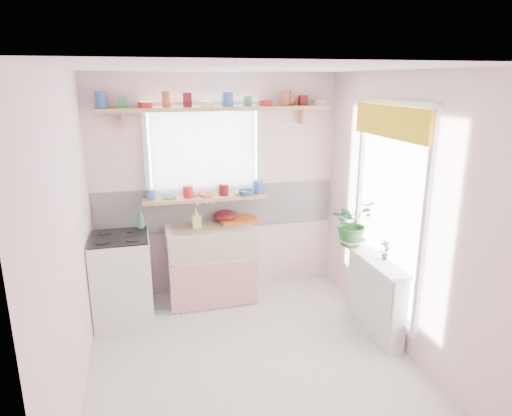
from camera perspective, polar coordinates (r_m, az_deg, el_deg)
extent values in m
plane|color=silver|center=(4.29, -0.54, -18.56)|extent=(3.20, 3.20, 0.00)
plane|color=white|center=(3.54, -0.65, 17.06)|extent=(3.20, 3.20, 0.00)
plane|color=#FFD5D9|center=(5.24, -4.84, 2.82)|extent=(2.80, 0.00, 2.80)
plane|color=#FFD5D9|center=(2.34, 9.27, -14.43)|extent=(2.80, 0.00, 2.80)
plane|color=#FFD5D9|center=(3.67, -22.35, -4.04)|extent=(0.00, 3.20, 3.20)
plane|color=#FFD5D9|center=(4.28, 17.93, -0.90)|extent=(0.00, 3.20, 3.20)
cube|color=white|center=(5.29, -4.75, 0.14)|extent=(2.74, 0.03, 0.50)
cube|color=#C6808E|center=(5.34, -4.70, -1.93)|extent=(2.74, 0.02, 0.12)
cube|color=white|center=(5.14, -6.59, 7.05)|extent=(1.20, 0.01, 1.00)
cube|color=white|center=(5.08, -6.49, 6.95)|extent=(1.15, 0.02, 0.95)
cube|color=white|center=(4.44, 16.52, -0.19)|extent=(0.01, 1.10, 1.90)
cube|color=yellow|center=(4.25, 16.37, 10.29)|extent=(0.03, 1.20, 0.28)
cube|color=white|center=(5.25, -5.65, -8.43)|extent=(0.85, 0.55, 0.55)
cube|color=#C53A3A|center=(5.00, -5.13, -9.71)|extent=(0.95, 0.02, 0.53)
cube|color=beige|center=(5.09, -5.78, -4.06)|extent=(0.95, 0.55, 0.30)
cylinder|color=silver|center=(5.21, -6.33, 0.99)|extent=(0.03, 0.22, 0.03)
cube|color=white|center=(4.91, -16.37, -8.58)|extent=(0.58, 0.58, 0.90)
cube|color=black|center=(4.74, -16.79, -3.56)|extent=(0.56, 0.56, 0.02)
cylinder|color=black|center=(4.62, -18.59, -4.05)|extent=(0.14, 0.14, 0.01)
cylinder|color=black|center=(4.60, -15.11, -3.83)|extent=(0.14, 0.14, 0.01)
cylinder|color=black|center=(4.88, -18.40, -2.97)|extent=(0.14, 0.14, 0.01)
cylinder|color=black|center=(4.87, -15.11, -2.75)|extent=(0.14, 0.14, 0.01)
cube|color=white|center=(4.70, 14.67, -10.59)|extent=(0.15, 0.90, 0.75)
cube|color=white|center=(4.53, 14.67, -6.27)|extent=(0.22, 0.95, 0.03)
cube|color=tan|center=(5.13, -6.23, 1.23)|extent=(1.40, 0.22, 0.04)
cube|color=tan|center=(4.99, -4.81, 12.27)|extent=(2.52, 0.24, 0.04)
cylinder|color=#3359A5|center=(4.92, -18.82, 12.40)|extent=(0.11, 0.11, 0.12)
cylinder|color=#3F7F4C|center=(4.91, -16.27, 12.60)|extent=(0.11, 0.11, 0.12)
cylinder|color=red|center=(4.92, -13.69, 12.42)|extent=(0.11, 0.11, 0.06)
cylinder|color=#A55133|center=(4.92, -11.15, 12.92)|extent=(0.11, 0.11, 0.12)
cylinder|color=#590F14|center=(4.94, -8.61, 13.05)|extent=(0.11, 0.11, 0.12)
cylinder|color=silver|center=(4.97, -6.07, 12.80)|extent=(0.11, 0.11, 0.06)
cylinder|color=#3359A5|center=(5.01, -3.59, 13.22)|extent=(0.11, 0.11, 0.12)
cylinder|color=#3F7F4C|center=(5.05, -1.14, 13.27)|extent=(0.11, 0.11, 0.12)
cylinder|color=red|center=(5.11, 1.26, 12.96)|extent=(0.11, 0.11, 0.06)
cylinder|color=#A55133|center=(5.17, 3.62, 13.30)|extent=(0.11, 0.11, 0.12)
cylinder|color=#590F14|center=(5.24, 5.91, 13.28)|extent=(0.11, 0.11, 0.12)
cylinder|color=silver|center=(5.32, 8.12, 12.93)|extent=(0.11, 0.11, 0.06)
cylinder|color=#3359A5|center=(5.06, -13.21, 1.64)|extent=(0.11, 0.11, 0.12)
cylinder|color=#3F7F4C|center=(5.07, -10.88, 1.80)|extent=(0.11, 0.11, 0.12)
cylinder|color=red|center=(5.09, -8.55, 1.62)|extent=(0.11, 0.11, 0.06)
cylinder|color=#A55133|center=(5.11, -6.26, 2.10)|extent=(0.11, 0.11, 0.12)
cylinder|color=#590F14|center=(5.14, -3.98, 2.24)|extent=(0.11, 0.11, 0.12)
cylinder|color=silver|center=(5.19, -1.73, 2.06)|extent=(0.11, 0.11, 0.06)
cylinder|color=#3359A5|center=(5.23, 0.47, 2.52)|extent=(0.11, 0.11, 0.12)
cube|color=#CB4E12|center=(5.25, -2.32, -1.42)|extent=(0.44, 0.34, 0.04)
ellipsoid|color=#500D16|center=(5.24, -3.88, -0.96)|extent=(0.31, 0.31, 0.13)
imported|color=#266027|center=(4.75, 11.93, -1.79)|extent=(0.54, 0.50, 0.48)
imported|color=silver|center=(4.81, 11.79, -4.13)|extent=(0.32, 0.32, 0.07)
imported|color=#2A6729|center=(4.47, 15.82, -5.08)|extent=(0.12, 0.10, 0.20)
imported|color=#CADA61|center=(5.04, -7.46, -1.28)|extent=(0.10, 0.10, 0.21)
imported|color=beige|center=(5.16, -7.75, 1.97)|extent=(0.12, 0.12, 0.09)
imported|color=#2F599B|center=(5.14, -1.24, 1.92)|extent=(0.24, 0.24, 0.06)
imported|color=#A85A33|center=(5.25, 4.31, 13.57)|extent=(0.19, 0.19, 0.16)
imported|color=#397246|center=(4.91, -14.27, -1.28)|extent=(0.09, 0.09, 0.21)
sphere|color=orange|center=(4.80, 11.83, -3.49)|extent=(0.08, 0.08, 0.08)
sphere|color=orange|center=(4.85, 12.31, -3.31)|extent=(0.08, 0.08, 0.08)
sphere|color=orange|center=(4.79, 11.19, -3.47)|extent=(0.08, 0.08, 0.08)
cylinder|color=yellow|center=(4.76, 12.32, -3.55)|extent=(0.18, 0.04, 0.10)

